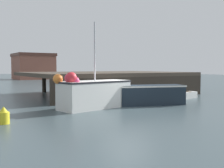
# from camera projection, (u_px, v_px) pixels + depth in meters

# --- Properties ---
(ground) EXTENTS (120.00, 160.00, 0.10)m
(ground) POSITION_uv_depth(u_px,v_px,m) (127.00, 109.00, 14.02)
(ground) COLOR #3D4C51
(pier) EXTENTS (11.90, 8.47, 1.70)m
(pier) POSITION_uv_depth(u_px,v_px,m) (110.00, 76.00, 20.73)
(pier) COLOR #473D33
(pier) RESTS_ON ground
(fishing_boat_near_left) EXTENTS (4.14, 2.09, 4.32)m
(fishing_boat_near_left) POSITION_uv_depth(u_px,v_px,m) (94.00, 93.00, 13.73)
(fishing_boat_near_left) COLOR silver
(fishing_boat_near_left) RESTS_ON ground
(fishing_boat_near_right) EXTENTS (3.92, 2.38, 1.09)m
(fishing_boat_near_right) POSITION_uv_depth(u_px,v_px,m) (151.00, 94.00, 15.08)
(fishing_boat_near_right) COLOR #19232D
(fishing_boat_near_right) RESTS_ON ground
(rowboat) EXTENTS (1.54, 0.83, 0.47)m
(rowboat) POSITION_uv_depth(u_px,v_px,m) (187.00, 95.00, 18.20)
(rowboat) COLOR white
(rowboat) RESTS_ON ground
(warehouse) EXTENTS (6.43, 6.53, 4.51)m
(warehouse) POSITION_uv_depth(u_px,v_px,m) (33.00, 66.00, 48.29)
(warehouse) COLOR brown
(warehouse) RESTS_ON ground
(mooring_buoy_foreground) EXTENTS (0.41, 0.41, 0.64)m
(mooring_buoy_foreground) POSITION_uv_depth(u_px,v_px,m) (4.00, 116.00, 9.94)
(mooring_buoy_foreground) COLOR yellow
(mooring_buoy_foreground) RESTS_ON ground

